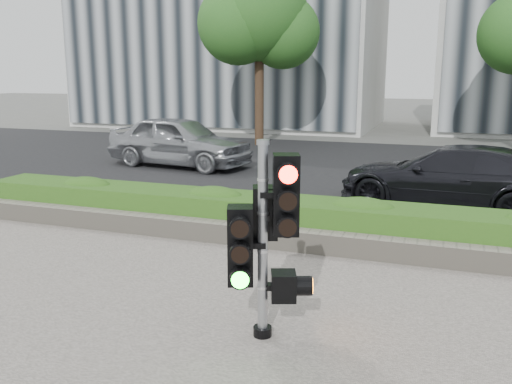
{
  "coord_description": "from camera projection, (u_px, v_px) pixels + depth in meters",
  "views": [
    {
      "loc": [
        2.76,
        -6.33,
        2.86
      ],
      "look_at": [
        0.3,
        0.6,
        1.25
      ],
      "focal_mm": 38.0,
      "sensor_mm": 36.0,
      "label": 1
    }
  ],
  "objects": [
    {
      "name": "ground",
      "position": [
        221.0,
        289.0,
        7.34
      ],
      "size": [
        120.0,
        120.0,
        0.0
      ],
      "primitive_type": "plane",
      "color": "#51514C",
      "rests_on": "ground"
    },
    {
      "name": "road",
      "position": [
        350.0,
        169.0,
        16.54
      ],
      "size": [
        60.0,
        13.0,
        0.02
      ],
      "primitive_type": "cube",
      "color": "black",
      "rests_on": "ground"
    },
    {
      "name": "curb",
      "position": [
        286.0,
        225.0,
        10.23
      ],
      "size": [
        60.0,
        0.25,
        0.12
      ],
      "primitive_type": "cube",
      "color": "gray",
      "rests_on": "ground"
    },
    {
      "name": "stone_wall",
      "position": [
        265.0,
        236.0,
        9.05
      ],
      "size": [
        12.0,
        0.32,
        0.34
      ],
      "primitive_type": "cube",
      "color": "gray",
      "rests_on": "sidewalk"
    },
    {
      "name": "hedge",
      "position": [
        277.0,
        217.0,
        9.61
      ],
      "size": [
        12.0,
        1.0,
        0.68
      ],
      "primitive_type": "cube",
      "color": "#59972E",
      "rests_on": "sidewalk"
    },
    {
      "name": "tree_left",
      "position": [
        259.0,
        16.0,
        21.14
      ],
      "size": [
        4.61,
        4.03,
        7.34
      ],
      "color": "black",
      "rests_on": "ground"
    },
    {
      "name": "traffic_signal",
      "position": [
        265.0,
        230.0,
        5.76
      ],
      "size": [
        0.79,
        0.69,
        2.17
      ],
      "rotation": [
        0.0,
        0.0,
        0.35
      ],
      "color": "black",
      "rests_on": "sidewalk"
    },
    {
      "name": "car_silver",
      "position": [
        179.0,
        141.0,
        16.85
      ],
      "size": [
        4.85,
        2.5,
        1.58
      ],
      "primitive_type": "imported",
      "rotation": [
        0.0,
        0.0,
        1.43
      ],
      "color": "#9D9EA4",
      "rests_on": "road"
    },
    {
      "name": "car_dark",
      "position": [
        451.0,
        177.0,
        11.54
      ],
      "size": [
        4.99,
        2.76,
        1.37
      ],
      "primitive_type": "imported",
      "rotation": [
        0.0,
        0.0,
        -1.76
      ],
      "color": "black",
      "rests_on": "road"
    }
  ]
}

